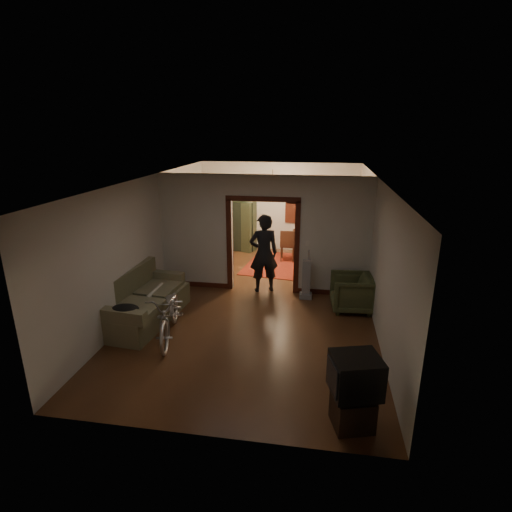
% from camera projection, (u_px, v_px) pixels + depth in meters
% --- Properties ---
extents(floor, '(5.00, 8.50, 0.01)m').
position_uv_depth(floor, '(258.00, 302.00, 9.16)').
color(floor, '#3B2112').
rests_on(floor, ground).
extents(ceiling, '(5.00, 8.50, 0.01)m').
position_uv_depth(ceiling, '(258.00, 179.00, 8.31)').
color(ceiling, white).
rests_on(ceiling, floor).
extents(wall_back, '(5.00, 0.02, 2.80)m').
position_uv_depth(wall_back, '(279.00, 207.00, 12.73)').
color(wall_back, beige).
rests_on(wall_back, floor).
extents(wall_left, '(0.02, 8.50, 2.80)m').
position_uv_depth(wall_left, '(150.00, 238.00, 9.11)').
color(wall_left, beige).
rests_on(wall_left, floor).
extents(wall_right, '(0.02, 8.50, 2.80)m').
position_uv_depth(wall_right, '(376.00, 248.00, 8.35)').
color(wall_right, beige).
rests_on(wall_right, floor).
extents(partition_wall, '(5.00, 0.14, 2.80)m').
position_uv_depth(partition_wall, '(263.00, 235.00, 9.44)').
color(partition_wall, beige).
rests_on(partition_wall, floor).
extents(door_casing, '(1.74, 0.20, 2.32)m').
position_uv_depth(door_casing, '(263.00, 247.00, 9.53)').
color(door_casing, '#3B160D').
rests_on(door_casing, floor).
extents(far_window, '(0.98, 0.06, 1.28)m').
position_uv_depth(far_window, '(301.00, 203.00, 12.54)').
color(far_window, black).
rests_on(far_window, wall_back).
extents(chandelier, '(0.24, 0.24, 0.24)m').
position_uv_depth(chandelier, '(273.00, 184.00, 10.79)').
color(chandelier, '#FFE0A5').
rests_on(chandelier, ceiling).
extents(light_switch, '(0.08, 0.01, 0.12)m').
position_uv_depth(light_switch, '(307.00, 243.00, 9.25)').
color(light_switch, silver).
rests_on(light_switch, partition_wall).
extents(sofa, '(1.21, 2.31, 1.02)m').
position_uv_depth(sofa, '(144.00, 297.00, 8.13)').
color(sofa, brown).
rests_on(sofa, floor).
extents(rolled_paper, '(0.10, 0.77, 0.10)m').
position_uv_depth(rolled_paper, '(155.00, 291.00, 8.40)').
color(rolled_paper, beige).
rests_on(rolled_paper, sofa).
extents(jacket, '(0.52, 0.39, 0.15)m').
position_uv_depth(jacket, '(125.00, 309.00, 7.22)').
color(jacket, black).
rests_on(jacket, sofa).
extents(bicycle, '(1.02, 1.93, 0.97)m').
position_uv_depth(bicycle, '(170.00, 314.00, 7.49)').
color(bicycle, silver).
rests_on(bicycle, floor).
extents(armchair, '(0.94, 0.91, 0.79)m').
position_uv_depth(armchair, '(351.00, 293.00, 8.67)').
color(armchair, '#404828').
rests_on(armchair, floor).
extents(tv_stand, '(0.61, 0.57, 0.46)m').
position_uv_depth(tv_stand, '(352.00, 411.00, 5.29)').
color(tv_stand, black).
rests_on(tv_stand, floor).
extents(crt_tv, '(0.73, 0.69, 0.52)m').
position_uv_depth(crt_tv, '(356.00, 375.00, 5.12)').
color(crt_tv, black).
rests_on(crt_tv, tv_stand).
extents(vacuum, '(0.30, 0.25, 0.94)m').
position_uv_depth(vacuum, '(306.00, 279.00, 9.23)').
color(vacuum, gray).
rests_on(vacuum, floor).
extents(person, '(0.81, 0.66, 1.91)m').
position_uv_depth(person, '(264.00, 253.00, 9.51)').
color(person, black).
rests_on(person, floor).
extents(oriental_rug, '(2.05, 2.52, 0.02)m').
position_uv_depth(oriental_rug, '(278.00, 264.00, 11.65)').
color(oriental_rug, maroon).
rests_on(oriental_rug, floor).
extents(locker, '(0.91, 0.69, 1.61)m').
position_uv_depth(locker, '(242.00, 226.00, 12.82)').
color(locker, '#2D3520').
rests_on(locker, floor).
extents(globe, '(0.31, 0.31, 0.31)m').
position_uv_depth(globe, '(242.00, 191.00, 12.47)').
color(globe, '#1E5972').
rests_on(globe, locker).
extents(desk, '(1.11, 0.73, 0.77)m').
position_uv_depth(desk, '(309.00, 244.00, 12.34)').
color(desk, black).
rests_on(desk, floor).
extents(desk_chair, '(0.53, 0.53, 0.96)m').
position_uv_depth(desk_chair, '(288.00, 245.00, 11.87)').
color(desk_chair, black).
rests_on(desk_chair, floor).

